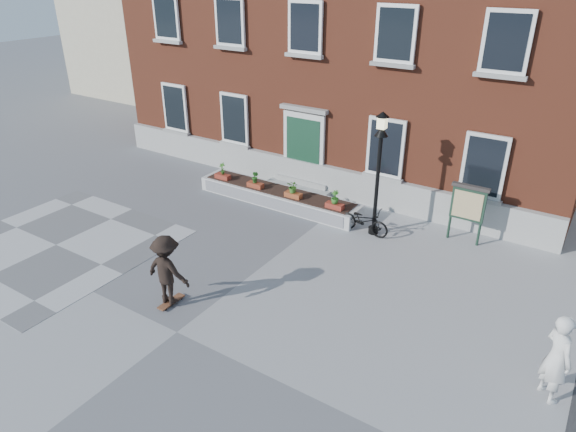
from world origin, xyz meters
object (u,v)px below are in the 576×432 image
Objects in this scene: bystander at (557,358)px; lamp_post at (379,158)px; bicycle at (364,221)px; skateboarder at (167,270)px; notice_board at (468,204)px.

lamp_post is at bearing 10.65° from bystander.
bicycle is at bearing 13.00° from bystander.
bystander is 0.49× the size of lamp_post.
notice_board is at bearing 54.18° from skateboarder.
bicycle is at bearing -157.47° from notice_board.
bicycle is 0.87× the size of skateboarder.
bicycle is 3.15m from notice_board.
lamp_post is at bearing -56.11° from bicycle.
skateboarder is at bearing -125.82° from notice_board.
lamp_post reaches higher than bystander.
lamp_post is 2.10× the size of notice_board.
bicycle is at bearing -147.40° from lamp_post.
bystander is 8.66m from skateboarder.
bicycle is 2.12m from lamp_post.
bicycle is 0.90× the size of notice_board.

